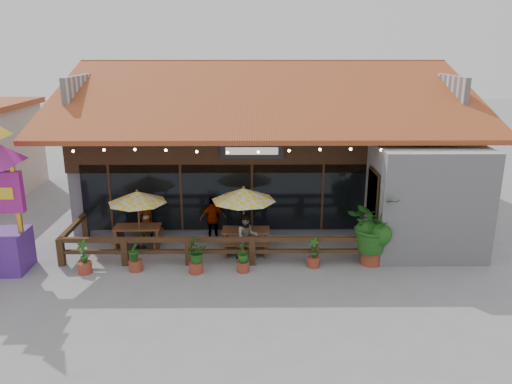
{
  "coord_description": "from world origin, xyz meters",
  "views": [
    {
      "loc": [
        -0.51,
        -15.02,
        6.67
      ],
      "look_at": [
        -0.36,
        1.5,
        1.81
      ],
      "focal_mm": 35.0,
      "sensor_mm": 36.0,
      "label": 1
    }
  ],
  "objects_px": {
    "picnic_table_left": "(138,233)",
    "picnic_table_right": "(246,236)",
    "tropical_plant": "(373,225)",
    "umbrella_right": "(244,195)",
    "umbrella_left": "(137,197)"
  },
  "relations": [
    {
      "from": "picnic_table_left",
      "to": "picnic_table_right",
      "type": "height_order",
      "value": "picnic_table_right"
    },
    {
      "from": "picnic_table_right",
      "to": "tropical_plant",
      "type": "bearing_deg",
      "value": -15.5
    },
    {
      "from": "tropical_plant",
      "to": "picnic_table_right",
      "type": "bearing_deg",
      "value": 164.5
    },
    {
      "from": "umbrella_right",
      "to": "picnic_table_right",
      "type": "relative_size",
      "value": 1.53
    },
    {
      "from": "umbrella_left",
      "to": "picnic_table_left",
      "type": "height_order",
      "value": "umbrella_left"
    },
    {
      "from": "umbrella_left",
      "to": "tropical_plant",
      "type": "height_order",
      "value": "tropical_plant"
    },
    {
      "from": "umbrella_right",
      "to": "tropical_plant",
      "type": "height_order",
      "value": "umbrella_right"
    },
    {
      "from": "picnic_table_right",
      "to": "tropical_plant",
      "type": "relative_size",
      "value": 0.7
    },
    {
      "from": "umbrella_right",
      "to": "picnic_table_right",
      "type": "xyz_separation_m",
      "value": [
        0.07,
        0.04,
        -1.47
      ]
    },
    {
      "from": "umbrella_left",
      "to": "tropical_plant",
      "type": "distance_m",
      "value": 7.7
    },
    {
      "from": "picnic_table_right",
      "to": "tropical_plant",
      "type": "distance_m",
      "value": 4.19
    },
    {
      "from": "umbrella_right",
      "to": "picnic_table_right",
      "type": "height_order",
      "value": "umbrella_right"
    },
    {
      "from": "umbrella_right",
      "to": "picnic_table_left",
      "type": "relative_size",
      "value": 1.51
    },
    {
      "from": "picnic_table_left",
      "to": "picnic_table_right",
      "type": "bearing_deg",
      "value": -5.56
    },
    {
      "from": "umbrella_left",
      "to": "umbrella_right",
      "type": "height_order",
      "value": "umbrella_right"
    }
  ]
}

